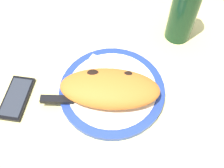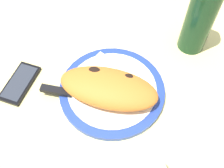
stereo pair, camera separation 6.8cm
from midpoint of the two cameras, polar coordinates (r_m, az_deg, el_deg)
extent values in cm
cube|color=#E5D684|center=(72.25, 2.68, -2.51)|extent=(150.00, 150.00, 3.00)
cylinder|color=#233D99|center=(70.29, 2.75, -1.57)|extent=(27.97, 27.97, 1.56)
cylinder|color=white|center=(69.50, 2.78, -1.18)|extent=(23.57, 23.57, 0.30)
ellipsoid|color=orange|center=(66.11, 1.96, -1.00)|extent=(27.10, 16.86, 5.62)
ellipsoid|color=black|center=(65.95, 6.39, 1.25)|extent=(3.35, 3.32, 0.94)
ellipsoid|color=black|center=(66.28, -1.03, 2.44)|extent=(3.41, 2.60, 1.10)
cube|color=silver|center=(71.97, 5.96, 2.01)|extent=(13.15, 3.92, 0.40)
cube|color=silver|center=(74.91, 0.67, 5.53)|extent=(4.40, 3.06, 0.40)
cube|color=silver|center=(67.29, 0.36, -3.64)|extent=(14.79, 5.32, 0.40)
cube|color=black|center=(69.07, -9.17, -1.63)|extent=(8.75, 4.10, 1.20)
cube|color=black|center=(74.97, -16.85, -0.01)|extent=(7.76, 13.60, 1.00)
cube|color=#2D333D|center=(74.50, -16.95, 0.23)|extent=(6.65, 11.94, 0.16)
cylinder|color=#14381E|center=(78.14, 20.70, 12.54)|extent=(7.76, 7.76, 20.06)
camera|label=1|loc=(0.03, -87.13, 4.45)|focal=42.40mm
camera|label=2|loc=(0.03, 92.87, -4.45)|focal=42.40mm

